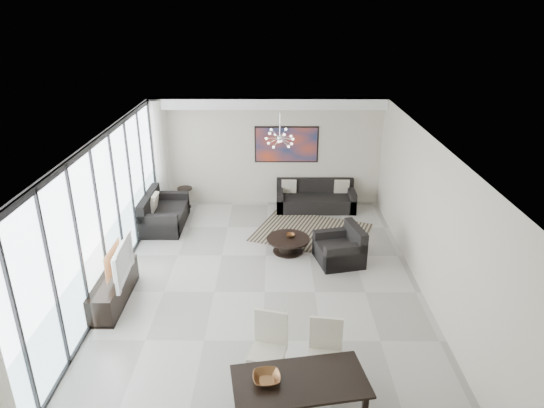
{
  "coord_description": "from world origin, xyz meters",
  "views": [
    {
      "loc": [
        0.18,
        -7.87,
        5.1
      ],
      "look_at": [
        0.14,
        1.37,
        1.25
      ],
      "focal_mm": 32.0,
      "sensor_mm": 36.0,
      "label": 1
    }
  ],
  "objects_px": {
    "coffee_table": "(288,244)",
    "television": "(117,262)",
    "tv_console": "(113,289)",
    "dining_table": "(300,386)",
    "sofa_main": "(315,200)"
  },
  "relations": [
    {
      "from": "television",
      "to": "sofa_main",
      "type": "bearing_deg",
      "value": -44.41
    },
    {
      "from": "coffee_table",
      "to": "television",
      "type": "bearing_deg",
      "value": -147.06
    },
    {
      "from": "sofa_main",
      "to": "television",
      "type": "height_order",
      "value": "television"
    },
    {
      "from": "coffee_table",
      "to": "dining_table",
      "type": "xyz_separation_m",
      "value": [
        0.02,
        -4.73,
        0.43
      ]
    },
    {
      "from": "dining_table",
      "to": "coffee_table",
      "type": "bearing_deg",
      "value": 90.29
    },
    {
      "from": "tv_console",
      "to": "sofa_main",
      "type": "bearing_deg",
      "value": 47.34
    },
    {
      "from": "coffee_table",
      "to": "television",
      "type": "relative_size",
      "value": 0.82
    },
    {
      "from": "tv_console",
      "to": "dining_table",
      "type": "height_order",
      "value": "dining_table"
    },
    {
      "from": "sofa_main",
      "to": "dining_table",
      "type": "relative_size",
      "value": 1.13
    },
    {
      "from": "tv_console",
      "to": "dining_table",
      "type": "bearing_deg",
      "value": -40.39
    },
    {
      "from": "television",
      "to": "dining_table",
      "type": "height_order",
      "value": "television"
    },
    {
      "from": "tv_console",
      "to": "television",
      "type": "xyz_separation_m",
      "value": [
        0.16,
        -0.06,
        0.6
      ]
    },
    {
      "from": "coffee_table",
      "to": "sofa_main",
      "type": "bearing_deg",
      "value": 72.08
    },
    {
      "from": "coffee_table",
      "to": "dining_table",
      "type": "distance_m",
      "value": 4.75
    },
    {
      "from": "coffee_table",
      "to": "sofa_main",
      "type": "distance_m",
      "value": 2.56
    }
  ]
}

